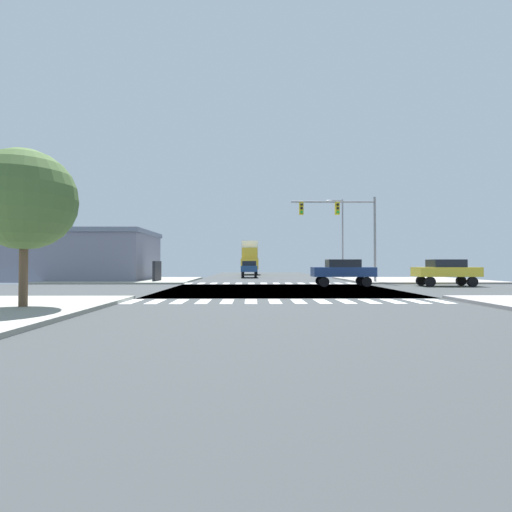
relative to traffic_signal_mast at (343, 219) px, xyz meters
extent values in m
cube|color=#333738|center=(-5.72, -7.58, -5.21)|extent=(14.00, 90.00, 0.05)
cube|color=#333738|center=(-5.72, -7.58, -5.21)|extent=(90.00, 12.00, 0.05)
cube|color=gray|center=(7.28, 4.42, -5.12)|extent=(12.00, 12.00, 0.14)
cube|color=gray|center=(-18.72, 4.42, -5.12)|extent=(12.00, 12.00, 0.14)
cube|color=silver|center=(-12.47, -14.88, -5.19)|extent=(0.50, 2.00, 0.01)
cube|color=silver|center=(-11.47, -14.88, -5.19)|extent=(0.50, 2.00, 0.01)
cube|color=silver|center=(-10.47, -14.88, -5.19)|extent=(0.50, 2.00, 0.01)
cube|color=silver|center=(-9.47, -14.88, -5.19)|extent=(0.50, 2.00, 0.01)
cube|color=silver|center=(-8.47, -14.88, -5.19)|extent=(0.50, 2.00, 0.01)
cube|color=silver|center=(-7.47, -14.88, -5.19)|extent=(0.50, 2.00, 0.01)
cube|color=silver|center=(-6.47, -14.88, -5.19)|extent=(0.50, 2.00, 0.01)
cube|color=silver|center=(-5.47, -14.88, -5.19)|extent=(0.50, 2.00, 0.01)
cube|color=silver|center=(-4.47, -14.88, -5.19)|extent=(0.50, 2.00, 0.01)
cube|color=silver|center=(-3.47, -14.88, -5.19)|extent=(0.50, 2.00, 0.01)
cube|color=silver|center=(-2.47, -14.88, -5.19)|extent=(0.50, 2.00, 0.01)
cube|color=silver|center=(-1.47, -14.88, -5.19)|extent=(0.50, 2.00, 0.01)
cube|color=silver|center=(-0.47, -14.88, -5.19)|extent=(0.50, 2.00, 0.01)
cube|color=silver|center=(0.53, -14.88, -5.19)|extent=(0.50, 2.00, 0.01)
cube|color=silver|center=(-12.47, -0.28, -5.19)|extent=(0.50, 2.00, 0.01)
cube|color=silver|center=(-11.47, -0.28, -5.19)|extent=(0.50, 2.00, 0.01)
cube|color=silver|center=(-10.47, -0.28, -5.19)|extent=(0.50, 2.00, 0.01)
cube|color=silver|center=(-9.47, -0.28, -5.19)|extent=(0.50, 2.00, 0.01)
cube|color=silver|center=(-8.47, -0.28, -5.19)|extent=(0.50, 2.00, 0.01)
cube|color=silver|center=(-7.47, -0.28, -5.19)|extent=(0.50, 2.00, 0.01)
cube|color=silver|center=(-6.47, -0.28, -5.19)|extent=(0.50, 2.00, 0.01)
cube|color=silver|center=(-5.47, -0.28, -5.19)|extent=(0.50, 2.00, 0.01)
cube|color=silver|center=(-4.47, -0.28, -5.19)|extent=(0.50, 2.00, 0.01)
cube|color=silver|center=(-3.47, -0.28, -5.19)|extent=(0.50, 2.00, 0.01)
cube|color=silver|center=(-2.47, -0.28, -5.19)|extent=(0.50, 2.00, 0.01)
cube|color=silver|center=(-1.47, -0.28, -5.19)|extent=(0.50, 2.00, 0.01)
cube|color=silver|center=(-0.47, -0.28, -5.19)|extent=(0.50, 2.00, 0.01)
cube|color=silver|center=(0.53, -0.28, -5.19)|extent=(0.50, 2.00, 0.01)
cylinder|color=gray|center=(2.59, 0.02, -1.68)|extent=(0.20, 0.20, 7.02)
cylinder|color=gray|center=(-0.81, 0.02, 1.43)|extent=(6.81, 0.14, 0.14)
cube|color=yellow|center=(-0.47, 0.02, 0.88)|extent=(0.32, 0.40, 1.00)
sphere|color=black|center=(-0.47, -0.22, 1.19)|extent=(0.22, 0.22, 0.22)
sphere|color=black|center=(-0.47, -0.22, 0.88)|extent=(0.22, 0.22, 0.22)
sphere|color=green|center=(-0.47, -0.22, 0.57)|extent=(0.22, 0.22, 0.22)
cube|color=yellow|center=(-3.40, 0.02, 0.88)|extent=(0.32, 0.40, 1.00)
sphere|color=black|center=(-3.40, -0.22, 1.19)|extent=(0.22, 0.22, 0.22)
sphere|color=black|center=(-3.40, -0.22, 0.88)|extent=(0.22, 0.22, 0.22)
sphere|color=green|center=(-3.40, -0.22, 0.57)|extent=(0.22, 0.22, 0.22)
cylinder|color=gray|center=(2.08, 8.90, -1.04)|extent=(0.16, 0.16, 8.29)
cylinder|color=gray|center=(1.38, 8.90, 3.00)|extent=(1.40, 0.10, 0.10)
ellipsoid|color=silver|center=(0.68, 8.90, 2.95)|extent=(0.60, 0.32, 0.20)
cube|color=slate|center=(-22.97, 5.21, -3.06)|extent=(11.83, 8.54, 4.25)
cube|color=slate|center=(-22.97, 5.21, -0.74)|extent=(12.13, 8.84, 0.40)
cube|color=black|center=(-15.55, 1.94, -4.29)|extent=(0.24, 2.20, 1.80)
cylinder|color=brown|center=(-15.19, -17.97, -3.77)|extent=(0.28, 0.28, 2.84)
sphere|color=#44612F|center=(-15.19, -17.97, -1.41)|extent=(3.43, 3.43, 3.43)
cylinder|color=black|center=(0.45, -3.36, -4.85)|extent=(0.68, 0.26, 0.68)
cylinder|color=black|center=(0.45, -4.80, -4.85)|extent=(0.68, 0.26, 0.68)
cylinder|color=black|center=(-2.47, -3.36, -4.85)|extent=(0.68, 0.26, 0.68)
cylinder|color=black|center=(-2.47, -4.80, -4.85)|extent=(0.68, 0.26, 0.68)
cube|color=navy|center=(-1.01, -4.08, -4.18)|extent=(4.30, 1.80, 0.66)
cube|color=black|center=(-1.01, -4.08, -3.58)|extent=(2.24, 1.55, 0.54)
cylinder|color=black|center=(-6.76, 22.00, -4.79)|extent=(0.26, 0.80, 0.80)
cylinder|color=black|center=(-8.68, 22.00, -4.79)|extent=(0.26, 0.80, 0.80)
cylinder|color=black|center=(-6.76, 26.89, -4.79)|extent=(0.26, 0.80, 0.80)
cylinder|color=black|center=(-8.68, 26.89, -4.79)|extent=(0.26, 0.80, 0.80)
cube|color=gold|center=(-7.72, 24.45, -3.65)|extent=(2.40, 7.20, 1.49)
cube|color=white|center=(-7.72, 25.53, -1.62)|extent=(2.30, 4.18, 2.56)
cube|color=gold|center=(-7.72, 22.29, -2.16)|extent=(2.11, 2.02, 1.49)
cylinder|color=black|center=(7.76, -3.36, -4.85)|extent=(0.68, 0.26, 0.68)
cylinder|color=black|center=(7.76, -4.80, -4.85)|extent=(0.68, 0.26, 0.68)
cylinder|color=black|center=(4.84, -3.36, -4.85)|extent=(0.68, 0.26, 0.68)
cylinder|color=black|center=(4.84, -4.80, -4.85)|extent=(0.68, 0.26, 0.68)
cube|color=yellow|center=(6.30, -4.08, -4.18)|extent=(4.30, 1.80, 0.66)
cube|color=black|center=(6.30, -4.08, -3.58)|extent=(2.24, 1.55, 0.54)
cylinder|color=black|center=(-7.00, 11.01, -4.85)|extent=(0.26, 0.68, 0.68)
cylinder|color=black|center=(-8.44, 11.01, -4.85)|extent=(0.26, 0.68, 0.68)
cylinder|color=black|center=(-7.00, 13.93, -4.85)|extent=(0.26, 0.68, 0.68)
cylinder|color=black|center=(-8.44, 13.93, -4.85)|extent=(0.26, 0.68, 0.68)
cube|color=navy|center=(-7.72, 12.47, -4.18)|extent=(1.80, 4.30, 0.66)
cube|color=black|center=(-7.72, 12.47, -3.58)|extent=(1.55, 2.24, 0.54)
camera|label=1|loc=(-7.44, -31.12, -3.59)|focal=27.02mm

